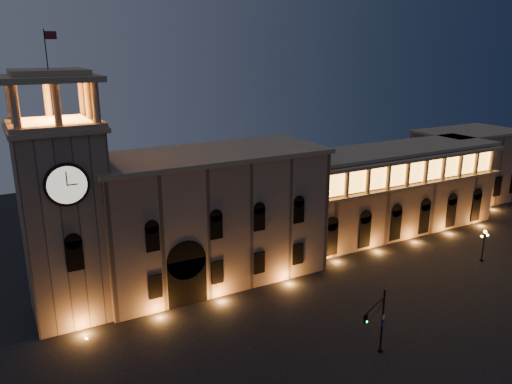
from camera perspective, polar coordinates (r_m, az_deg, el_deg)
ground at (r=54.84m, az=6.96°, el=-17.86°), size 160.00×160.00×0.00m
government_building at (r=67.20m, az=-5.15°, el=-2.79°), size 30.80×12.80×17.60m
clock_tower at (r=60.59m, az=-21.04°, el=-2.29°), size 9.80×9.80×32.40m
colonnade_wing at (r=87.67m, az=15.15°, el=0.29°), size 40.60×11.50×14.50m
secondary_building at (r=110.56m, az=22.80°, el=2.67°), size 20.00×12.00×14.00m
traffic_light at (r=53.66m, az=13.88°, el=-14.37°), size 4.79×2.36×7.13m
street_lamp_near at (r=80.94m, az=24.58°, el=-5.29°), size 1.70×0.50×4.91m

